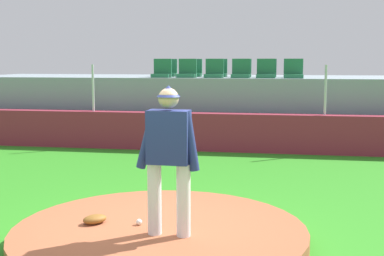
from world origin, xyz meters
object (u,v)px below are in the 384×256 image
object	(u,v)px
fielding_glove	(95,219)
stadium_chair_1	(187,72)
stadium_chair_7	(193,71)
stadium_chair_10	(268,71)
stadium_chair_6	(168,71)
stadium_chair_2	(214,72)
stadium_chair_5	(294,72)
stadium_chair_9	(242,71)
stadium_chair_11	(293,71)
pitcher	(169,150)
stadium_chair_8	(218,71)
stadium_chair_0	(162,72)
stadium_chair_3	(241,72)
baseball	(139,222)
stadium_chair_4	(266,72)

from	to	relation	value
fielding_glove	stadium_chair_1	distance (m)	7.90
stadium_chair_7	stadium_chair_10	size ratio (longest dim) A/B	1.00
fielding_glove	stadium_chair_6	world-z (taller)	stadium_chair_6
stadium_chair_2	fielding_glove	bearing A→B (deg)	86.45
stadium_chair_5	stadium_chair_7	bearing A→B (deg)	-17.64
stadium_chair_9	stadium_chair_11	distance (m)	1.37
stadium_chair_7	stadium_chair_11	bearing A→B (deg)	179.91
stadium_chair_11	fielding_glove	bearing A→B (deg)	73.60
pitcher	stadium_chair_2	distance (m)	8.03
stadium_chair_7	stadium_chair_8	world-z (taller)	same
stadium_chair_0	stadium_chair_2	xyz separation A→B (m)	(1.41, 0.02, 0.00)
pitcher	stadium_chair_3	world-z (taller)	stadium_chair_3
stadium_chair_1	stadium_chair_5	distance (m)	2.79
stadium_chair_10	stadium_chair_3	bearing A→B (deg)	52.48
stadium_chair_0	stadium_chair_3	xyz separation A→B (m)	(2.12, 0.01, 0.00)
stadium_chair_0	stadium_chair_8	distance (m)	1.68
baseball	stadium_chair_3	xyz separation A→B (m)	(0.64, 7.68, 1.65)
stadium_chair_1	stadium_chair_9	distance (m)	1.67
stadium_chair_0	stadium_chair_6	xyz separation A→B (m)	(-0.03, 0.94, 0.00)
stadium_chair_7	stadium_chair_8	distance (m)	0.72
stadium_chair_8	fielding_glove	bearing A→B (deg)	86.78
stadium_chair_3	stadium_chair_4	bearing A→B (deg)	-178.66
baseball	stadium_chair_6	bearing A→B (deg)	99.96
stadium_chair_4	stadium_chair_9	bearing A→B (deg)	-52.60
pitcher	baseball	xyz separation A→B (m)	(-0.44, 0.29, -0.95)
stadium_chair_4	stadium_chair_6	distance (m)	2.94
stadium_chair_9	stadium_chair_6	bearing A→B (deg)	-0.76
stadium_chair_9	stadium_chair_10	bearing A→B (deg)	178.34
stadium_chair_3	stadium_chair_5	bearing A→B (deg)	-179.27
stadium_chair_1	stadium_chair_6	bearing A→B (deg)	-52.01
stadium_chair_6	stadium_chair_10	distance (m)	2.82
stadium_chair_4	stadium_chair_8	xyz separation A→B (m)	(-1.35, 0.87, 0.00)
stadium_chair_5	stadium_chair_8	world-z (taller)	same
stadium_chair_1	stadium_chair_3	xyz separation A→B (m)	(1.43, -0.00, 0.00)
baseball	stadium_chair_11	size ratio (longest dim) A/B	0.15
stadium_chair_4	stadium_chair_10	size ratio (longest dim) A/B	1.00
stadium_chair_4	stadium_chair_8	distance (m)	1.61
stadium_chair_1	stadium_chair_7	world-z (taller)	same
fielding_glove	stadium_chair_7	xyz separation A→B (m)	(-0.24, 8.62, 1.64)
stadium_chair_8	stadium_chair_9	distance (m)	0.68
fielding_glove	stadium_chair_11	bearing A→B (deg)	-152.29
stadium_chair_9	stadium_chair_10	distance (m)	0.70
fielding_glove	stadium_chair_7	distance (m)	8.77
fielding_glove	stadium_chair_0	bearing A→B (deg)	-128.99
fielding_glove	stadium_chair_7	world-z (taller)	stadium_chair_7
stadium_chair_1	stadium_chair_5	bearing A→B (deg)	-179.75
stadium_chair_7	stadium_chair_5	bearing A→B (deg)	162.36
fielding_glove	stadium_chair_10	world-z (taller)	stadium_chair_10
stadium_chair_7	stadium_chair_8	xyz separation A→B (m)	(0.72, -0.01, 0.00)
stadium_chair_0	stadium_chair_5	xyz separation A→B (m)	(3.47, 0.03, 0.00)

